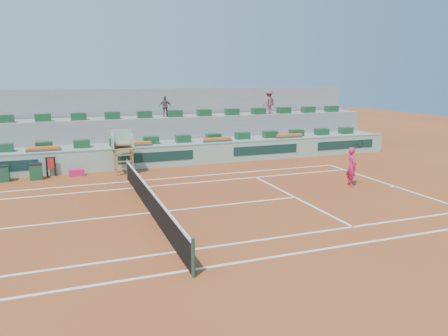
% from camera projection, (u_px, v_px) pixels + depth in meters
% --- Properties ---
extents(ground, '(90.00, 90.00, 0.00)m').
position_uv_depth(ground, '(150.00, 213.00, 16.98)').
color(ground, brown).
rests_on(ground, ground).
extents(seating_tier_lower, '(36.00, 4.00, 1.20)m').
position_uv_depth(seating_tier_lower, '(116.00, 153.00, 26.67)').
color(seating_tier_lower, '#979794').
rests_on(seating_tier_lower, ground).
extents(seating_tier_upper, '(36.00, 2.40, 2.60)m').
position_uv_depth(seating_tier_upper, '(112.00, 138.00, 27.99)').
color(seating_tier_upper, '#979794').
rests_on(seating_tier_upper, ground).
extents(stadium_back_wall, '(36.00, 0.40, 4.40)m').
position_uv_depth(stadium_back_wall, '(109.00, 122.00, 29.27)').
color(stadium_back_wall, '#979794').
rests_on(stadium_back_wall, ground).
extents(player_bag, '(0.80, 0.35, 0.35)m').
position_uv_depth(player_bag, '(77.00, 173.00, 23.26)').
color(player_bag, '#DE1D60').
rests_on(player_bag, ground).
extents(spectator_mid, '(0.85, 0.52, 1.35)m').
position_uv_depth(spectator_mid, '(165.00, 107.00, 28.45)').
color(spectator_mid, '#694654').
rests_on(spectator_mid, seating_tier_upper).
extents(spectator_right, '(1.23, 1.01, 1.66)m').
position_uv_depth(spectator_right, '(269.00, 102.00, 30.78)').
color(spectator_right, '#894457').
rests_on(spectator_right, seating_tier_upper).
extents(court_lines, '(23.89, 11.09, 0.01)m').
position_uv_depth(court_lines, '(150.00, 213.00, 16.98)').
color(court_lines, white).
rests_on(court_lines, ground).
extents(tennis_net, '(0.10, 11.97, 1.10)m').
position_uv_depth(tennis_net, '(150.00, 200.00, 16.87)').
color(tennis_net, black).
rests_on(tennis_net, ground).
extents(advertising_hoarding, '(36.00, 0.34, 1.26)m').
position_uv_depth(advertising_hoarding, '(121.00, 159.00, 24.65)').
color(advertising_hoarding, '#97BFA8').
rests_on(advertising_hoarding, ground).
extents(umpire_chair, '(1.10, 0.90, 2.40)m').
position_uv_depth(umpire_chair, '(122.00, 146.00, 23.54)').
color(umpire_chair, olive).
rests_on(umpire_chair, ground).
extents(seat_row_lower, '(32.90, 0.60, 0.44)m').
position_uv_depth(seat_row_lower, '(117.00, 142.00, 25.67)').
color(seat_row_lower, '#184A27').
rests_on(seat_row_lower, seating_tier_lower).
extents(seat_row_upper, '(32.90, 0.60, 0.44)m').
position_uv_depth(seat_row_upper, '(112.00, 115.00, 27.13)').
color(seat_row_upper, '#184A27').
rests_on(seat_row_upper, seating_tier_upper).
extents(flower_planters, '(26.80, 0.36, 0.28)m').
position_uv_depth(flower_planters, '(92.00, 147.00, 24.45)').
color(flower_planters, '#464646').
rests_on(flower_planters, seating_tier_lower).
extents(drink_cooler_a, '(0.63, 0.55, 0.84)m').
position_uv_depth(drink_cooler_a, '(36.00, 171.00, 22.39)').
color(drink_cooler_a, '#174529').
rests_on(drink_cooler_a, ground).
extents(drink_cooler_b, '(0.67, 0.58, 0.84)m').
position_uv_depth(drink_cooler_b, '(2.00, 173.00, 21.95)').
color(drink_cooler_b, '#174529').
rests_on(drink_cooler_b, ground).
extents(towel_rack, '(0.53, 0.09, 1.03)m').
position_uv_depth(towel_rack, '(51.00, 165.00, 23.08)').
color(towel_rack, black).
rests_on(towel_rack, ground).
extents(tennis_player, '(0.62, 0.95, 2.28)m').
position_uv_depth(tennis_player, '(352.00, 166.00, 21.06)').
color(tennis_player, '#DE1D60').
rests_on(tennis_player, ground).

